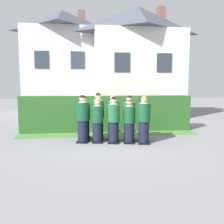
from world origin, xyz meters
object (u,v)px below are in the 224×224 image
(student_front_row_0, at_px, (83,120))
(student_front_row_4, at_px, (144,121))
(student_in_red_blazer, at_px, (144,120))
(student_front_row_1, at_px, (98,122))
(student_rear_row_2, at_px, (113,118))
(student_front_row_2, at_px, (114,121))
(student_rear_row_1, at_px, (98,117))
(student_rear_row_0, at_px, (85,119))
(student_rear_row_3, at_px, (129,119))
(student_front_row_3, at_px, (129,122))

(student_front_row_0, relative_size, student_front_row_4, 1.01)
(student_in_red_blazer, bearing_deg, student_front_row_1, -174.77)
(student_front_row_4, distance_m, student_rear_row_2, 1.19)
(student_front_row_0, bearing_deg, student_in_red_blazer, 1.53)
(student_front_row_1, xyz_separation_m, student_front_row_4, (1.57, -0.31, 0.06))
(student_front_row_1, distance_m, student_in_red_blazer, 1.69)
(student_front_row_2, distance_m, student_front_row_4, 1.04)
(student_front_row_1, xyz_separation_m, student_rear_row_1, (0.05, 0.48, 0.10))
(student_rear_row_2, bearing_deg, student_rear_row_0, 167.88)
(student_front_row_0, distance_m, student_rear_row_3, 1.69)
(student_front_row_1, height_order, student_rear_row_3, student_rear_row_3)
(student_front_row_0, distance_m, student_rear_row_2, 1.13)
(student_in_red_blazer, bearing_deg, student_rear_row_1, 168.60)
(student_front_row_4, bearing_deg, student_rear_row_1, 152.53)
(student_front_row_2, height_order, student_rear_row_3, student_rear_row_3)
(student_front_row_1, relative_size, student_rear_row_0, 0.96)
(student_in_red_blazer, bearing_deg, student_rear_row_0, 168.60)
(student_front_row_2, xyz_separation_m, student_rear_row_1, (-0.50, 0.60, 0.06))
(student_front_row_1, xyz_separation_m, student_front_row_2, (0.55, -0.12, 0.04))
(student_front_row_2, xyz_separation_m, student_rear_row_0, (-1.00, 0.71, -0.01))
(student_front_row_0, xyz_separation_m, student_front_row_2, (1.06, -0.22, -0.03))
(student_front_row_1, bearing_deg, student_in_red_blazer, 5.23)
(student_rear_row_1, bearing_deg, student_rear_row_3, -10.44)
(student_front_row_0, height_order, student_front_row_3, student_front_row_0)
(student_front_row_2, xyz_separation_m, student_front_row_3, (0.54, -0.07, -0.04))
(student_front_row_2, bearing_deg, student_rear_row_1, 129.78)
(student_rear_row_0, distance_m, student_in_red_blazer, 2.18)
(student_rear_row_3, bearing_deg, student_front_row_0, -173.81)
(student_front_row_0, bearing_deg, student_front_row_2, -11.52)
(student_front_row_4, bearing_deg, student_in_red_blazer, 76.59)
(student_rear_row_3, height_order, student_in_red_blazer, student_rear_row_3)
(student_front_row_1, distance_m, student_front_row_4, 1.60)
(student_front_row_0, distance_m, student_in_red_blazer, 2.20)
(student_front_row_4, bearing_deg, student_rear_row_0, 156.19)
(student_front_row_4, distance_m, student_rear_row_3, 0.71)
(student_front_row_4, height_order, student_rear_row_1, student_rear_row_1)
(student_front_row_1, bearing_deg, student_rear_row_3, 13.36)
(student_front_row_3, height_order, student_rear_row_0, student_rear_row_0)
(student_front_row_0, relative_size, student_in_red_blazer, 1.07)
(student_rear_row_1, xyz_separation_m, student_rear_row_3, (1.12, -0.21, -0.04))
(student_front_row_4, bearing_deg, student_rear_row_3, 124.59)
(student_front_row_4, relative_size, student_rear_row_0, 1.03)
(student_rear_row_0, relative_size, student_rear_row_3, 0.97)
(student_rear_row_2, bearing_deg, student_front_row_1, -148.47)
(student_front_row_3, bearing_deg, student_front_row_4, -13.47)
(student_front_row_1, bearing_deg, student_front_row_2, -12.42)
(student_front_row_4, relative_size, student_rear_row_3, 1.00)
(student_front_row_0, distance_m, student_rear_row_0, 0.49)
(student_rear_row_0, relative_size, student_rear_row_2, 0.96)
(student_front_row_4, bearing_deg, student_rear_row_2, 145.73)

